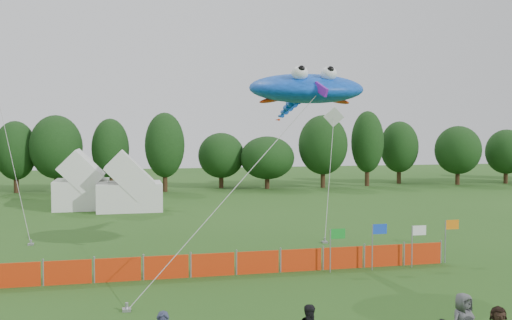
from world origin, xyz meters
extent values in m
cylinder|color=#382314|center=(-15.73, 46.21, 1.19)|extent=(0.50, 0.50, 2.38)
ellipsoid|color=black|center=(-15.73, 46.21, 4.30)|extent=(4.09, 4.09, 5.35)
cylinder|color=#382314|center=(-11.75, 45.39, 1.29)|extent=(0.50, 0.50, 2.57)
ellipsoid|color=black|center=(-11.75, 45.39, 4.64)|extent=(5.20, 5.20, 5.79)
cylinder|color=#382314|center=(-6.44, 45.32, 1.23)|extent=(0.50, 0.50, 2.46)
ellipsoid|color=black|center=(-6.44, 45.32, 4.45)|extent=(3.78, 3.78, 5.55)
cylinder|color=#382314|center=(-0.99, 43.92, 1.33)|extent=(0.50, 0.50, 2.66)
ellipsoid|color=black|center=(-0.99, 43.92, 4.81)|extent=(4.05, 4.05, 5.99)
cylinder|color=#382314|center=(5.28, 46.53, 0.99)|extent=(0.50, 0.50, 1.98)
ellipsoid|color=black|center=(5.28, 46.53, 3.58)|extent=(5.06, 5.06, 4.46)
cylinder|color=#382314|center=(9.99, 44.56, 0.93)|extent=(0.50, 0.50, 1.86)
ellipsoid|color=black|center=(9.99, 44.56, 3.35)|extent=(5.86, 5.86, 4.18)
cylinder|color=#382314|center=(16.28, 44.38, 1.31)|extent=(0.50, 0.50, 2.62)
ellipsoid|color=black|center=(16.28, 44.38, 4.73)|extent=(5.41, 5.41, 5.89)
cylinder|color=#382314|center=(21.78, 44.99, 1.39)|extent=(0.50, 0.50, 2.78)
ellipsoid|color=black|center=(21.78, 44.99, 5.02)|extent=(3.67, 3.67, 6.26)
cylinder|color=#382314|center=(26.67, 46.88, 1.21)|extent=(0.50, 0.50, 2.42)
ellipsoid|color=black|center=(26.67, 46.88, 4.36)|extent=(4.46, 4.46, 5.44)
cylinder|color=#382314|center=(32.69, 44.13, 1.12)|extent=(0.50, 0.50, 2.24)
ellipsoid|color=black|center=(32.69, 44.13, 4.04)|extent=(5.26, 5.26, 5.03)
cylinder|color=#382314|center=(39.09, 44.15, 1.05)|extent=(0.50, 0.50, 2.10)
ellipsoid|color=black|center=(39.09, 44.15, 3.80)|extent=(4.74, 4.74, 4.73)
cube|color=white|center=(-8.37, 32.86, 1.16)|extent=(4.22, 4.22, 2.32)
cube|color=white|center=(-4.62, 30.97, 1.09)|extent=(4.97, 3.98, 2.19)
cube|color=red|center=(-9.20, 9.18, 0.50)|extent=(1.90, 0.06, 1.00)
cube|color=red|center=(-7.20, 9.18, 0.50)|extent=(1.90, 0.06, 1.00)
cube|color=red|center=(-5.20, 9.18, 0.50)|extent=(1.90, 0.06, 1.00)
cube|color=red|center=(-3.20, 9.18, 0.50)|extent=(1.90, 0.06, 1.00)
cube|color=red|center=(-1.20, 9.18, 0.50)|extent=(1.90, 0.06, 1.00)
cube|color=red|center=(0.80, 9.18, 0.50)|extent=(1.90, 0.06, 1.00)
cube|color=red|center=(2.80, 9.18, 0.50)|extent=(1.90, 0.06, 1.00)
cube|color=red|center=(4.80, 9.18, 0.50)|extent=(1.90, 0.06, 1.00)
cube|color=red|center=(6.80, 9.18, 0.50)|extent=(1.90, 0.06, 1.00)
cube|color=red|center=(8.80, 9.18, 0.50)|extent=(1.90, 0.06, 1.00)
cylinder|color=gray|center=(4.00, 8.69, 0.97)|extent=(0.06, 0.06, 1.95)
cube|color=#148C26|center=(4.35, 8.69, 1.72)|extent=(0.70, 0.02, 0.45)
cylinder|color=gray|center=(6.00, 8.66, 1.04)|extent=(0.06, 0.06, 2.08)
cube|color=blue|center=(6.35, 8.66, 1.86)|extent=(0.70, 0.02, 0.45)
cylinder|color=gray|center=(8.00, 8.73, 0.97)|extent=(0.06, 0.06, 1.93)
cube|color=white|center=(8.35, 8.73, 1.71)|extent=(0.70, 0.02, 0.45)
cylinder|color=gray|center=(10.00, 9.22, 1.02)|extent=(0.06, 0.06, 2.05)
cube|color=orange|center=(10.35, 9.22, 1.82)|extent=(0.70, 0.02, 0.45)
ellipsoid|color=blue|center=(3.14, 9.61, 8.21)|extent=(5.48, 4.32, 1.82)
sphere|color=white|center=(2.49, 8.48, 8.78)|extent=(0.73, 0.73, 0.73)
sphere|color=white|center=(3.80, 8.48, 8.78)|extent=(0.73, 0.73, 0.73)
ellipsoid|color=red|center=(1.75, 9.79, 7.73)|extent=(1.53, 0.67, 0.24)
ellipsoid|color=red|center=(4.53, 9.79, 7.73)|extent=(1.53, 0.67, 0.24)
cube|color=purple|center=(3.14, 7.61, 8.04)|extent=(0.37, 0.96, 0.70)
cylinder|color=#A5A5A5|center=(-0.85, 6.50, 3.96)|extent=(8.02, 2.83, 7.93)
cube|color=gray|center=(-4.85, 5.10, 0.05)|extent=(0.30, 0.30, 0.10)
cube|color=silver|center=(8.46, 20.23, 7.19)|extent=(1.34, 0.37, 1.34)
cylinder|color=#A5A5A5|center=(7.23, 17.62, 3.60)|extent=(2.49, 5.27, 7.21)
cube|color=gray|center=(6.00, 15.00, 0.05)|extent=(0.30, 0.30, 0.10)
cylinder|color=#A5A5A5|center=(-11.54, 20.18, 6.00)|extent=(3.13, 4.39, 12.02)
cube|color=gray|center=(-10.00, 18.00, 0.05)|extent=(0.30, 0.30, 0.10)
camera|label=1|loc=(-4.77, -15.04, 6.33)|focal=40.00mm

